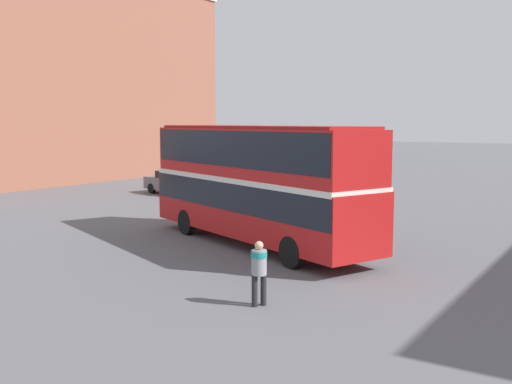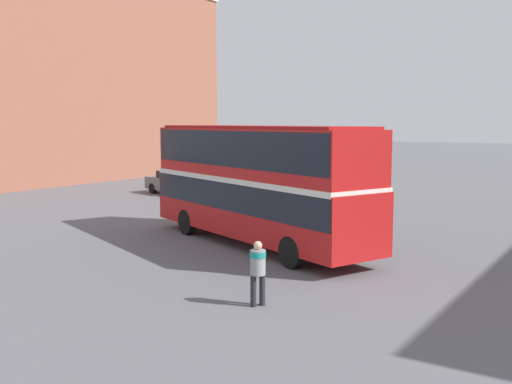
% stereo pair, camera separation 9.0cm
% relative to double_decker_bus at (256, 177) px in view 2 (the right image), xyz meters
% --- Properties ---
extents(ground_plane, '(240.00, 240.00, 0.00)m').
position_rel_double_decker_bus_xyz_m(ground_plane, '(0.53, 0.49, -2.61)').
color(ground_plane, '#5B5B60').
extents(building_row_left, '(9.03, 29.61, 16.68)m').
position_rel_double_decker_bus_xyz_m(building_row_left, '(-27.61, 14.01, 5.74)').
color(building_row_left, '#935642').
rests_on(building_row_left, ground_plane).
extents(double_decker_bus, '(11.59, 6.73, 4.55)m').
position_rel_double_decker_bus_xyz_m(double_decker_bus, '(0.00, 0.00, 0.00)').
color(double_decker_bus, red).
rests_on(double_decker_bus, ground_plane).
extents(pedestrian_foreground, '(0.57, 0.57, 1.69)m').
position_rel_double_decker_bus_xyz_m(pedestrian_foreground, '(4.21, -6.38, -1.58)').
color(pedestrian_foreground, '#232328').
rests_on(pedestrian_foreground, ground_plane).
extents(parked_car_kerb_near, '(4.65, 2.70, 1.53)m').
position_rel_double_decker_bus_xyz_m(parked_car_kerb_near, '(-13.26, 10.68, -1.82)').
color(parked_car_kerb_near, slate).
rests_on(parked_car_kerb_near, ground_plane).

